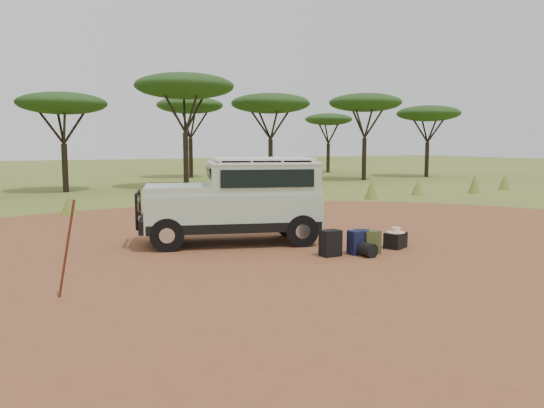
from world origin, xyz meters
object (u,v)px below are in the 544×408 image
walking_staff (67,250)px  backpack_olive (371,242)px  safari_vehicle (238,202)px  backpack_black (330,243)px  hard_case (395,240)px  duffel_navy (363,239)px  backpack_navy (358,242)px

walking_staff → backpack_olive: bearing=-32.1°
safari_vehicle → backpack_black: safari_vehicle is taller
backpack_olive → hard_case: backpack_olive is taller
safari_vehicle → hard_case: bearing=-20.2°
backpack_black → backpack_olive: bearing=-14.9°
duffel_navy → safari_vehicle: bearing=165.1°
safari_vehicle → backpack_olive: 3.26m
duffel_navy → walking_staff: bearing=-146.4°
duffel_navy → hard_case: 0.74m
hard_case → safari_vehicle: bearing=119.0°
backpack_black → walking_staff: bearing=-175.3°
backpack_navy → hard_case: 1.17m
backpack_olive → duffel_navy: bearing=73.3°
safari_vehicle → duffel_navy: size_ratio=10.86×
safari_vehicle → hard_case: 3.74m
backpack_olive → backpack_navy: bearing=168.8°
backpack_olive → duffel_navy: (0.28, 0.65, -0.05)m
backpack_black → backpack_navy: (0.64, -0.11, -0.02)m
walking_staff → backpack_navy: size_ratio=3.08×
backpack_navy → backpack_olive: backpack_navy is taller
backpack_navy → duffel_navy: bearing=47.3°
backpack_black → duffel_navy: backpack_black is taller
safari_vehicle → backpack_olive: size_ratio=8.82×
backpack_navy → backpack_olive: (0.28, -0.09, -0.01)m
walking_staff → hard_case: bearing=-30.9°
walking_staff → backpack_black: walking_staff is taller
walking_staff → hard_case: (7.07, 0.70, -0.59)m
backpack_navy → duffel_navy: backpack_navy is taller
safari_vehicle → backpack_olive: bearing=-33.2°
backpack_navy → backpack_olive: 0.29m
walking_staff → backpack_black: (5.28, 0.68, -0.50)m
walking_staff → backpack_black: bearing=-29.2°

